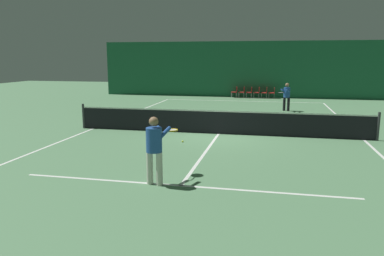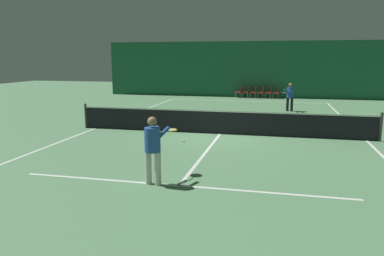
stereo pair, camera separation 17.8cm
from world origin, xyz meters
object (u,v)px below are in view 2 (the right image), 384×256
Objects in this scene: courtside_chair_1 at (246,92)px; courtside_chair_0 at (239,91)px; player_near at (153,145)px; courtside_chair_3 at (261,92)px; courtside_chair_4 at (269,92)px; player_far at (290,95)px; courtside_chair_2 at (254,92)px; tennis_ball at (184,141)px; tennis_net at (220,121)px; courtside_chair_5 at (277,92)px.

courtside_chair_0 is at bearing -90.00° from courtside_chair_1.
player_near is 1.98× the size of courtside_chair_3.
courtside_chair_3 and courtside_chair_4 have the same top height.
player_near reaches higher than courtside_chair_4.
player_near is 1.03× the size of player_far.
tennis_ball is (-1.45, -16.00, -0.45)m from courtside_chair_2.
tennis_net is 14.29× the size of courtside_chair_1.
courtside_chair_0 and courtside_chair_3 have the same top height.
player_near reaches higher than courtside_chair_5.
tennis_net is 14.29× the size of courtside_chair_0.
courtside_chair_4 is (2.16, 20.59, -0.49)m from player_near.
tennis_net reaches higher than courtside_chair_1.
courtside_chair_4 reaches higher than tennis_ball.
player_near reaches higher than courtside_chair_0.
player_near reaches higher than courtside_chair_3.
player_far is (2.86, 7.40, 0.43)m from tennis_net.
courtside_chair_0 is 1.00× the size of courtside_chair_4.
courtside_chair_0 is 12.73× the size of tennis_ball.
tennis_net is 14.19m from courtside_chair_1.
courtside_chair_5 is (2.09, 14.19, -0.03)m from tennis_net.
courtside_chair_3 is at bearing 86.17° from tennis_net.
tennis_ball is at bearing -1.12° from courtside_chair_0.
courtside_chair_4 is at bearing 4.09° from player_near.
courtside_chair_1 is 12.73× the size of tennis_ball.
courtside_chair_0 is (-3.62, 6.79, -0.45)m from player_far.
courtside_chair_3 is at bearing 82.81° from tennis_ball.
player_near is 1.98× the size of courtside_chair_4.
tennis_net is at bearing 0.74° from courtside_chair_1.
tennis_ball is at bearing -1.63° from player_far.
courtside_chair_4 is (1.14, 0.00, 0.00)m from courtside_chair_2.
tennis_ball is (-0.43, 4.59, -0.94)m from player_near.
tennis_net reaches higher than courtside_chair_2.
tennis_net is at bearing -6.11° from courtside_chair_4.
tennis_net is 14.29× the size of courtside_chair_3.
player_near is 25.26× the size of tennis_ball.
courtside_chair_2 is at bearing 84.82° from tennis_ball.
courtside_chair_5 is at bearing -151.99° from player_far.
courtside_chair_0 is 2.27m from courtside_chair_4.
courtside_chair_2 is 1.00× the size of courtside_chair_5.
tennis_ball is (-3.15, -16.00, -0.45)m from courtside_chair_5.
courtside_chair_0 reaches higher than tennis_ball.
courtside_chair_0 is (-0.11, 20.59, -0.49)m from player_near.
player_far is 1.92× the size of courtside_chair_5.
tennis_ball is at bearing -9.18° from courtside_chair_4.
courtside_chair_0 is 1.00× the size of courtside_chair_1.
tennis_net is 14.29× the size of courtside_chair_5.
courtside_chair_4 is 1.00× the size of courtside_chair_5.
courtside_chair_2 is at bearing 7.23° from player_near.
player_far is 7.07m from courtside_chair_3.
player_far reaches higher than tennis_net.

